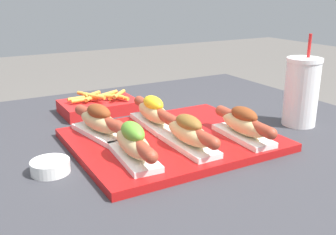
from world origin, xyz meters
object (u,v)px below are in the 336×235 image
object	(u,v)px
hot_dog_0	(133,143)
fries_basket	(99,106)
serving_tray	(172,140)
hot_dog_4	(153,112)
hot_dog_3	(99,121)
sauce_bowl	(50,166)
hot_dog_2	(243,124)
hot_dog_1	(188,133)
drink_cup	(301,92)

from	to	relation	value
hot_dog_0	fries_basket	size ratio (longest dim) A/B	0.98
serving_tray	hot_dog_4	size ratio (longest dim) A/B	2.14
hot_dog_0	hot_dog_4	distance (m)	0.21
hot_dog_3	fries_basket	distance (m)	0.25
serving_tray	hot_dog_3	bearing A→B (deg)	148.25
sauce_bowl	hot_dog_0	bearing A→B (deg)	-20.77
hot_dog_3	hot_dog_4	world-z (taller)	same
hot_dog_0	hot_dog_2	distance (m)	0.27
hot_dog_2	sauce_bowl	bearing A→B (deg)	169.90
hot_dog_1	hot_dog_3	distance (m)	0.22
hot_dog_1	drink_cup	size ratio (longest dim) A/B	0.88
hot_dog_0	hot_dog_4	xyz separation A→B (m)	(0.13, 0.17, -0.00)
drink_cup	hot_dog_0	bearing A→B (deg)	-177.06
hot_dog_3	hot_dog_1	bearing A→B (deg)	-50.10
hot_dog_4	sauce_bowl	world-z (taller)	hot_dog_4
serving_tray	hot_dog_0	xyz separation A→B (m)	(-0.13, -0.07, 0.04)
hot_dog_3	hot_dog_4	bearing A→B (deg)	0.78
hot_dog_0	hot_dog_2	world-z (taller)	hot_dog_0
serving_tray	hot_dog_3	size ratio (longest dim) A/B	2.17
hot_dog_3	hot_dog_0	bearing A→B (deg)	-86.14
hot_dog_4	fries_basket	xyz separation A→B (m)	(-0.06, 0.23, -0.03)
hot_dog_1	hot_dog_3	size ratio (longest dim) A/B	1.01
serving_tray	drink_cup	distance (m)	0.37
hot_dog_4	fries_basket	size ratio (longest dim) A/B	0.98
serving_tray	hot_dog_1	world-z (taller)	hot_dog_1
drink_cup	serving_tray	bearing A→B (deg)	172.34
sauce_bowl	drink_cup	bearing A→B (deg)	-2.86
hot_dog_1	sauce_bowl	xyz separation A→B (m)	(-0.28, 0.06, -0.04)
hot_dog_3	drink_cup	world-z (taller)	drink_cup
hot_dog_0	hot_dog_3	world-z (taller)	hot_dog_0
hot_dog_0	hot_dog_3	xyz separation A→B (m)	(-0.01, 0.16, -0.00)
sauce_bowl	fries_basket	distance (m)	0.40
hot_dog_2	sauce_bowl	world-z (taller)	hot_dog_2
hot_dog_2	hot_dog_4	xyz separation A→B (m)	(-0.14, 0.18, 0.00)
hot_dog_1	hot_dog_3	xyz separation A→B (m)	(-0.14, 0.17, 0.00)
hot_dog_1	hot_dog_2	distance (m)	0.14
serving_tray	hot_dog_4	bearing A→B (deg)	91.07
serving_tray	hot_dog_4	world-z (taller)	hot_dog_4
hot_dog_0	hot_dog_2	xyz separation A→B (m)	(0.27, -0.02, -0.00)
serving_tray	sauce_bowl	xyz separation A→B (m)	(-0.29, -0.02, 0.01)
hot_dog_1	hot_dog_3	bearing A→B (deg)	129.90
hot_dog_3	sauce_bowl	bearing A→B (deg)	-143.23
hot_dog_2	hot_dog_3	distance (m)	0.33
serving_tray	hot_dog_4	xyz separation A→B (m)	(-0.00, 0.09, 0.04)
serving_tray	hot_dog_2	xyz separation A→B (m)	(0.14, -0.09, 0.04)
hot_dog_2	hot_dog_3	world-z (taller)	same
sauce_bowl	serving_tray	bearing A→B (deg)	3.25
serving_tray	hot_dog_2	size ratio (longest dim) A/B	2.14
hot_dog_1	fries_basket	world-z (taller)	hot_dog_1
hot_dog_0	sauce_bowl	distance (m)	0.17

